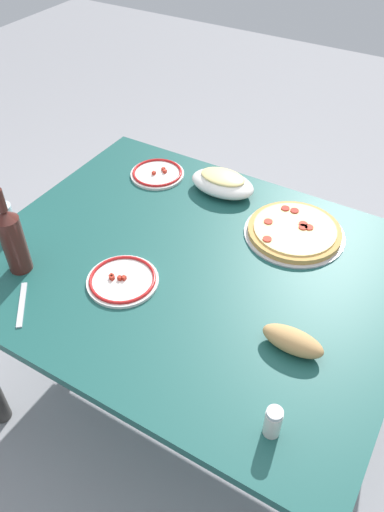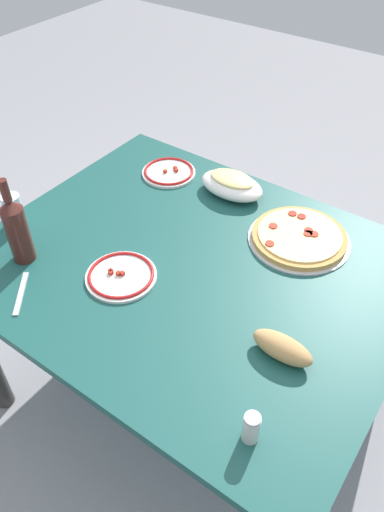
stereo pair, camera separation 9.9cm
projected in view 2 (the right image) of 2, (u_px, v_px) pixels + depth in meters
The scene contains 11 objects.
ground_plane at pixel (192, 393), 2.04m from camera, with size 8.00×8.00×0.00m, color gray.
dining_table at pixel (192, 287), 1.62m from camera, with size 1.30×1.05×0.74m.
pepperoni_pizza at pixel (299, 237), 1.61m from camera, with size 0.33×0.33×0.03m.
baked_pasta_dish at pixel (232, 184), 1.79m from camera, with size 0.24×0.15×0.08m.
wine_bottle at pixel (17, 229), 1.48m from camera, with size 0.07×0.07×0.29m.
water_glass at pixel (14, 210), 1.65m from camera, with size 0.06×0.06×0.11m, color silver.
side_plate_near at pixel (121, 276), 1.49m from camera, with size 0.22×0.22×0.02m.
side_plate_far at pixel (169, 172), 1.90m from camera, with size 0.20×0.20×0.02m.
bread_loaf at pixel (282, 348), 1.27m from camera, with size 0.17×0.07×0.06m, color tan.
spice_shaker at pixel (251, 428), 1.10m from camera, with size 0.04×0.04×0.09m.
fork_left at pixel (21, 293), 1.45m from camera, with size 0.17×0.02×0.01m, color #B7B7BC.
Camera 2 is at (0.65, -0.91, 1.80)m, focal length 35.00 mm.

